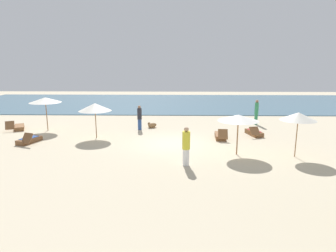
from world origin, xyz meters
TOP-DOWN VIEW (x-y plane):
  - ground_plane at (0.00, 0.00)m, footprint 60.00×60.00m
  - ocean_water at (0.00, 17.00)m, footprint 48.00×16.00m
  - umbrella_0 at (-8.57, 3.16)m, footprint 2.12×2.12m
  - umbrella_1 at (-4.68, 1.25)m, footprint 2.01×2.01m
  - umbrella_2 at (6.27, -2.28)m, footprint 1.73×1.73m
  - umbrella_3 at (3.42, -1.97)m, footprint 2.05×2.05m
  - lounger_0 at (-8.31, -0.06)m, footprint 1.09×1.76m
  - lounger_1 at (3.07, 1.21)m, footprint 0.71×1.71m
  - lounger_2 at (-10.76, 3.39)m, footprint 1.27×1.78m
  - lounger_3 at (5.39, 2.08)m, footprint 0.95×1.79m
  - person_0 at (-2.22, 3.54)m, footprint 0.43×0.43m
  - person_1 at (6.40, 5.45)m, footprint 0.38×0.38m
  - person_2 at (0.75, -3.66)m, footprint 0.45×0.45m
  - dog at (-1.41, 4.16)m, footprint 0.75×0.68m

SIDE VIEW (x-z plane):
  - ground_plane at x=0.00m, z-range 0.00..0.00m
  - ocean_water at x=0.00m, z-range 0.00..0.06m
  - lounger_2 at x=-10.76m, z-range -0.17..0.51m
  - lounger_1 at x=3.07m, z-range -0.19..0.53m
  - lounger_3 at x=5.39m, z-range -0.16..0.51m
  - lounger_0 at x=-8.31m, z-range -0.19..0.54m
  - dog at x=-1.41m, z-range 0.01..0.37m
  - person_0 at x=-2.22m, z-range 0.02..1.73m
  - person_2 at x=0.75m, z-range 0.01..1.82m
  - person_1 at x=6.40m, z-range 0.04..1.92m
  - umbrella_3 at x=3.42m, z-range 0.88..2.96m
  - umbrella_1 at x=-4.68m, z-range 0.85..3.03m
  - umbrella_2 at x=6.27m, z-range 0.93..3.18m
  - umbrella_0 at x=-8.57m, z-range 0.97..3.26m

